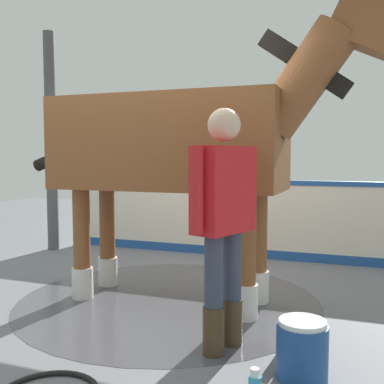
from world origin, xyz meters
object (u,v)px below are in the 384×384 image
at_px(wash_bucket, 302,350).
at_px(bottle_spray, 284,338).
at_px(handler, 224,212).
at_px(horse, 182,146).

xyz_separation_m(wash_bucket, bottle_spray, (-0.16, 0.33, -0.07)).
bearing_deg(bottle_spray, wash_bucket, -63.72).
height_order(handler, bottle_spray, handler).
height_order(horse, handler, horse).
relative_size(handler, bottle_spray, 7.16).
bearing_deg(horse, bottle_spray, -36.41).
distance_m(wash_bucket, bottle_spray, 0.38).
distance_m(horse, handler, 1.20).
bearing_deg(handler, horse, -33.85).
bearing_deg(bottle_spray, handler, -167.44).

